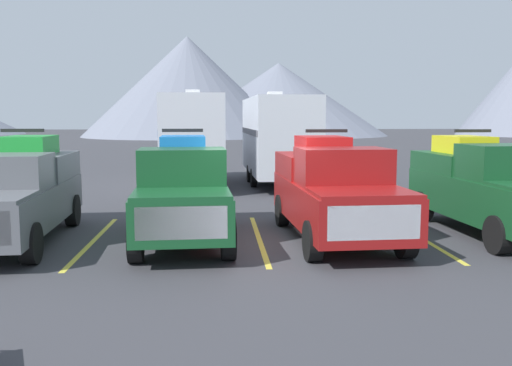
{
  "coord_description": "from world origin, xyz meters",
  "views": [
    {
      "loc": [
        -0.95,
        -12.27,
        2.85
      ],
      "look_at": [
        0.0,
        1.8,
        1.2
      ],
      "focal_mm": 39.66,
      "sensor_mm": 36.0,
      "label": 1
    }
  ],
  "objects_px": {
    "pickup_truck_a": "(15,191)",
    "pickup_truck_d": "(488,186)",
    "camper_trailer_a": "(193,135)",
    "camper_trailer_b": "(278,135)",
    "pickup_truck_c": "(334,189)",
    "pickup_truck_b": "(183,189)"
  },
  "relations": [
    {
      "from": "camper_trailer_a",
      "to": "camper_trailer_b",
      "type": "distance_m",
      "value": 3.57
    },
    {
      "from": "camper_trailer_b",
      "to": "pickup_truck_c",
      "type": "bearing_deg",
      "value": -89.04
    },
    {
      "from": "pickup_truck_d",
      "to": "camper_trailer_a",
      "type": "height_order",
      "value": "camper_trailer_a"
    },
    {
      "from": "pickup_truck_b",
      "to": "pickup_truck_d",
      "type": "height_order",
      "value": "pickup_truck_b"
    },
    {
      "from": "pickup_truck_c",
      "to": "camper_trailer_a",
      "type": "bearing_deg",
      "value": 109.71
    },
    {
      "from": "camper_trailer_a",
      "to": "pickup_truck_a",
      "type": "bearing_deg",
      "value": -109.6
    },
    {
      "from": "pickup_truck_d",
      "to": "pickup_truck_c",
      "type": "bearing_deg",
      "value": -175.28
    },
    {
      "from": "pickup_truck_d",
      "to": "camper_trailer_b",
      "type": "bearing_deg",
      "value": 111.26
    },
    {
      "from": "pickup_truck_a",
      "to": "pickup_truck_d",
      "type": "distance_m",
      "value": 11.26
    },
    {
      "from": "pickup_truck_b",
      "to": "camper_trailer_b",
      "type": "relative_size",
      "value": 0.63
    },
    {
      "from": "pickup_truck_b",
      "to": "camper_trailer_a",
      "type": "distance_m",
      "value": 10.4
    },
    {
      "from": "pickup_truck_c",
      "to": "pickup_truck_d",
      "type": "bearing_deg",
      "value": 4.72
    },
    {
      "from": "pickup_truck_a",
      "to": "camper_trailer_a",
      "type": "relative_size",
      "value": 0.71
    },
    {
      "from": "pickup_truck_d",
      "to": "camper_trailer_b",
      "type": "relative_size",
      "value": 0.66
    },
    {
      "from": "pickup_truck_a",
      "to": "pickup_truck_d",
      "type": "xyz_separation_m",
      "value": [
        11.26,
        0.12,
        0.02
      ]
    },
    {
      "from": "pickup_truck_c",
      "to": "camper_trailer_b",
      "type": "xyz_separation_m",
      "value": [
        -0.18,
        10.77,
        0.91
      ]
    },
    {
      "from": "pickup_truck_b",
      "to": "pickup_truck_a",
      "type": "bearing_deg",
      "value": 178.08
    },
    {
      "from": "pickup_truck_a",
      "to": "camper_trailer_a",
      "type": "bearing_deg",
      "value": 70.4
    },
    {
      "from": "pickup_truck_a",
      "to": "camper_trailer_b",
      "type": "distance_m",
      "value": 12.81
    },
    {
      "from": "pickup_truck_b",
      "to": "pickup_truck_c",
      "type": "distance_m",
      "value": 3.53
    },
    {
      "from": "pickup_truck_a",
      "to": "pickup_truck_d",
      "type": "bearing_deg",
      "value": 0.59
    },
    {
      "from": "pickup_truck_a",
      "to": "pickup_truck_c",
      "type": "height_order",
      "value": "pickup_truck_a"
    }
  ]
}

